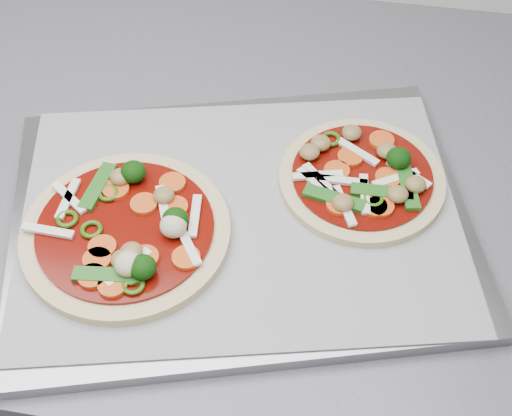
# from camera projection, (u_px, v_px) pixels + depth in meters

# --- Properties ---
(baking_tray) EXTENTS (0.50, 0.42, 0.01)m
(baking_tray) POSITION_uv_depth(u_px,v_px,m) (240.00, 218.00, 0.67)
(baking_tray) COLOR gray
(baking_tray) RESTS_ON countertop
(parchment) EXTENTS (0.46, 0.38, 0.00)m
(parchment) POSITION_uv_depth(u_px,v_px,m) (240.00, 213.00, 0.67)
(parchment) COLOR gray
(parchment) RESTS_ON baking_tray
(pizza_left) EXTENTS (0.20, 0.20, 0.03)m
(pizza_left) POSITION_uv_depth(u_px,v_px,m) (128.00, 231.00, 0.64)
(pizza_left) COLOR beige
(pizza_left) RESTS_ON parchment
(pizza_right) EXTENTS (0.22, 0.22, 0.03)m
(pizza_right) POSITION_uv_depth(u_px,v_px,m) (363.00, 177.00, 0.68)
(pizza_right) COLOR beige
(pizza_right) RESTS_ON parchment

